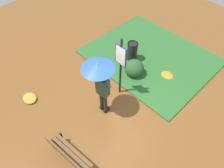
# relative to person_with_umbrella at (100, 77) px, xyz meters

# --- Properties ---
(ground_plane) EXTENTS (18.00, 18.00, 0.00)m
(ground_plane) POSITION_rel_person_with_umbrella_xyz_m (-0.32, -0.14, -1.55)
(ground_plane) COLOR brown
(grass_verge) EXTENTS (4.80, 4.00, 0.05)m
(grass_verge) POSITION_rel_person_with_umbrella_xyz_m (0.53, -3.15, -1.53)
(grass_verge) COLOR #2D662D
(grass_verge) RESTS_ON ground_plane
(person_with_umbrella) EXTENTS (0.96, 0.96, 2.04)m
(person_with_umbrella) POSITION_rel_person_with_umbrella_xyz_m (0.00, 0.00, 0.00)
(person_with_umbrella) COLOR #2D2823
(person_with_umbrella) RESTS_ON ground_plane
(info_sign_post) EXTENTS (0.44, 0.07, 2.30)m
(info_sign_post) POSITION_rel_person_with_umbrella_xyz_m (0.10, -0.94, -0.11)
(info_sign_post) COLOR black
(info_sign_post) RESTS_ON ground_plane
(handbag) EXTENTS (0.30, 0.15, 0.37)m
(handbag) POSITION_rel_person_with_umbrella_xyz_m (0.54, -0.47, -1.42)
(handbag) COLOR brown
(handbag) RESTS_ON ground_plane
(park_bench) EXTENTS (1.40, 0.50, 0.75)m
(park_bench) POSITION_rel_person_with_umbrella_xyz_m (-0.70, 1.82, -1.15)
(park_bench) COLOR black
(park_bench) RESTS_ON ground_plane
(trash_bin) EXTENTS (0.42, 0.42, 0.83)m
(trash_bin) POSITION_rel_person_with_umbrella_xyz_m (0.94, -2.49, -1.13)
(trash_bin) COLOR black
(trash_bin) RESTS_ON ground_plane
(shrub_cluster) EXTENTS (0.79, 0.72, 0.65)m
(shrub_cluster) POSITION_rel_person_with_umbrella_xyz_m (0.37, -1.96, -1.25)
(shrub_cluster) COLOR #285628
(shrub_cluster) RESTS_ON ground_plane
(leaf_pile_near_person) EXTENTS (0.54, 0.43, 0.12)m
(leaf_pile_near_person) POSITION_rel_person_with_umbrella_xyz_m (2.01, 1.52, -1.49)
(leaf_pile_near_person) COLOR gold
(leaf_pile_near_person) RESTS_ON ground_plane
(leaf_pile_by_bench) EXTENTS (0.49, 0.39, 0.11)m
(leaf_pile_by_bench) POSITION_rel_person_with_umbrella_xyz_m (-0.63, -2.77, -1.50)
(leaf_pile_by_bench) COLOR #C68428
(leaf_pile_by_bench) RESTS_ON ground_plane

